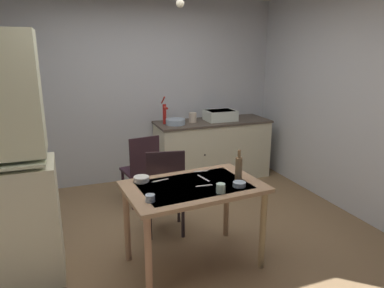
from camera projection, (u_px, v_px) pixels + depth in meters
The scene contains 21 objects.
ground_plane at pixel (177, 242), 3.58m from camera, with size 5.28×5.28×0.00m, color #876A4A.
wall_back at pixel (133, 92), 5.03m from camera, with size 4.38×0.10×2.62m, color silver.
wall_right at pixel (359, 103), 3.98m from camera, with size 0.10×3.96×2.62m, color silver.
counter_cabinet at pixel (212, 149), 5.29m from camera, with size 1.70×0.64×0.88m.
sink_basin at pixel (220, 115), 5.19m from camera, with size 0.44×0.34×0.15m.
hand_pump at pixel (165, 112), 4.93m from camera, with size 0.05×0.27×0.39m.
mixing_bowl_counter at pixel (175, 122), 4.92m from camera, with size 0.27×0.27×0.08m, color #9EB2C6.
stoneware_crock at pixel (193, 118), 5.06m from camera, with size 0.11×0.11×0.14m, color beige.
dining_table at pixel (194, 196), 3.05m from camera, with size 1.23×0.84×0.77m.
chair_far_side at pixel (165, 191), 3.61m from camera, with size 0.47×0.47×0.95m.
chair_by_counter at pixel (142, 168), 4.35m from camera, with size 0.46×0.46×0.89m.
serving_bowl_wide at pixel (239, 184), 2.98m from camera, with size 0.11×0.11×0.04m, color #9EB2C6.
soup_bowl_small at pixel (141, 179), 3.10m from camera, with size 0.14×0.14×0.04m, color white.
teacup_mint at pixel (150, 198), 2.69m from camera, with size 0.07×0.07×0.06m, color #9EB2C6.
mug_dark at pixel (221, 188), 2.85m from camera, with size 0.08×0.08×0.08m, color #ADD1C1.
glass_bottle at pixel (239, 168), 3.09m from camera, with size 0.06×0.06×0.29m.
table_knife at pixel (203, 178), 3.17m from camera, with size 0.19×0.02×0.01m, color silver.
teaspoon_near_bowl at pixel (160, 180), 3.12m from camera, with size 0.16×0.02×0.01m, color beige.
teaspoon_by_cup at pixel (201, 171), 3.35m from camera, with size 0.14×0.02×0.01m, color beige.
serving_spoon at pixel (204, 186), 3.00m from camera, with size 0.15×0.02×0.01m, color beige.
pendant_bulb at pixel (180, 4), 3.37m from camera, with size 0.08×0.08×0.08m, color #F9EFCC.
Camera 1 is at (-0.98, -3.04, 1.91)m, focal length 32.76 mm.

